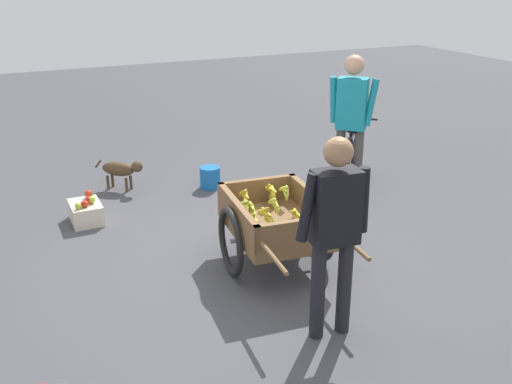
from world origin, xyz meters
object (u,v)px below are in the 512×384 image
Objects in this scene: dog at (121,169)px; vendor_person at (335,222)px; plastic_bucket at (210,177)px; mixed_fruit_crate at (86,211)px; cyclist_person at (351,113)px; fruit_cart at (276,223)px; bicycle at (350,165)px.

vendor_person is at bearing -169.03° from dog.
mixed_fruit_crate is at bearing 104.41° from plastic_bucket.
cyclist_person reaches higher than mixed_fruit_crate.
mixed_fruit_crate is at bearing 38.81° from fruit_cart.
fruit_cart is 6.34× the size of plastic_bucket.
bicycle is 1.76m from plastic_bucket.
cyclist_person is at bearing -36.01° from vendor_person.
dog is (1.38, 2.44, -0.76)m from cyclist_person.
mixed_fruit_crate is (2.92, 1.31, -0.81)m from vendor_person.
cyclist_person is (-0.11, 0.11, 0.68)m from bicycle.
bicycle is at bearing -52.20° from fruit_cart.
vendor_person reaches higher than bicycle.
plastic_bucket is at bearing 55.39° from cyclist_person.
vendor_person is 2.92m from cyclist_person.
dog is (1.27, 2.55, -0.08)m from bicycle.
dog is 1.90× the size of plastic_bucket.
bicycle is at bearing -119.69° from plastic_bucket.
bicycle is (1.32, -1.71, -0.09)m from fruit_cart.
bicycle is 0.69m from cyclist_person.
vendor_person is at bearing 143.99° from cyclist_person.
plastic_bucket is at bearing -5.18° from vendor_person.
cyclist_person is at bearing -100.49° from mixed_fruit_crate.
vendor_person is at bearing 174.82° from plastic_bucket.
mixed_fruit_crate is at bearing 24.18° from vendor_person.
vendor_person is 3.30m from mixed_fruit_crate.
bicycle is 3.17m from mixed_fruit_crate.
vendor_person reaches higher than mixed_fruit_crate.
vendor_person is 3.44m from plastic_bucket.
cyclist_person reaches higher than fruit_cart.
mixed_fruit_crate is at bearing 79.51° from cyclist_person.
cyclist_person reaches higher than plastic_bucket.
plastic_bucket is at bearing -75.59° from mixed_fruit_crate.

